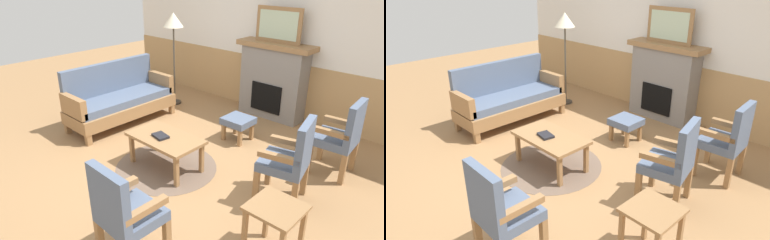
% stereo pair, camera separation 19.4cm
% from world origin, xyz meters
% --- Properties ---
extents(ground_plane, '(14.00, 14.00, 0.00)m').
position_xyz_m(ground_plane, '(0.00, 0.00, 0.00)').
color(ground_plane, '#997047').
extents(wall_back, '(7.20, 0.14, 2.70)m').
position_xyz_m(wall_back, '(0.00, 2.60, 1.31)').
color(wall_back, white).
rests_on(wall_back, ground_plane).
extents(fireplace, '(1.30, 0.44, 1.28)m').
position_xyz_m(fireplace, '(0.00, 2.35, 0.65)').
color(fireplace, gray).
rests_on(fireplace, ground_plane).
extents(framed_picture, '(0.80, 0.04, 0.56)m').
position_xyz_m(framed_picture, '(0.00, 2.35, 1.56)').
color(framed_picture, olive).
rests_on(framed_picture, fireplace).
extents(couch, '(0.70, 1.80, 0.98)m').
position_xyz_m(couch, '(-1.69, 0.40, 0.40)').
color(couch, olive).
rests_on(couch, ground_plane).
extents(coffee_table, '(0.96, 0.56, 0.44)m').
position_xyz_m(coffee_table, '(-0.06, -0.08, 0.39)').
color(coffee_table, olive).
rests_on(coffee_table, ground_plane).
extents(round_rug, '(1.32, 1.32, 0.01)m').
position_xyz_m(round_rug, '(-0.06, -0.08, 0.00)').
color(round_rug, brown).
rests_on(round_rug, ground_plane).
extents(book_on_table, '(0.23, 0.18, 0.03)m').
position_xyz_m(book_on_table, '(-0.09, -0.13, 0.46)').
color(book_on_table, black).
rests_on(book_on_table, coffee_table).
extents(footstool, '(0.40, 0.40, 0.36)m').
position_xyz_m(footstool, '(0.14, 1.20, 0.28)').
color(footstool, olive).
rests_on(footstool, ground_plane).
extents(armchair_near_fireplace, '(0.58, 0.58, 0.98)m').
position_xyz_m(armchair_near_fireplace, '(1.44, 0.36, 0.54)').
color(armchair_near_fireplace, olive).
rests_on(armchair_near_fireplace, ground_plane).
extents(armchair_by_window_left, '(0.51, 0.51, 0.98)m').
position_xyz_m(armchair_by_window_left, '(1.61, 1.29, 0.54)').
color(armchair_by_window_left, olive).
rests_on(armchair_by_window_left, ground_plane).
extents(armchair_front_left, '(0.49, 0.49, 0.98)m').
position_xyz_m(armchair_front_left, '(0.87, -1.40, 0.54)').
color(armchair_front_left, olive).
rests_on(armchair_front_left, ground_plane).
extents(side_table, '(0.44, 0.44, 0.55)m').
position_xyz_m(side_table, '(1.77, -0.48, 0.43)').
color(side_table, olive).
rests_on(side_table, ground_plane).
extents(floor_lamp_by_couch, '(0.36, 0.36, 1.68)m').
position_xyz_m(floor_lamp_by_couch, '(-1.67, 1.64, 1.45)').
color(floor_lamp_by_couch, '#332D28').
rests_on(floor_lamp_by_couch, ground_plane).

